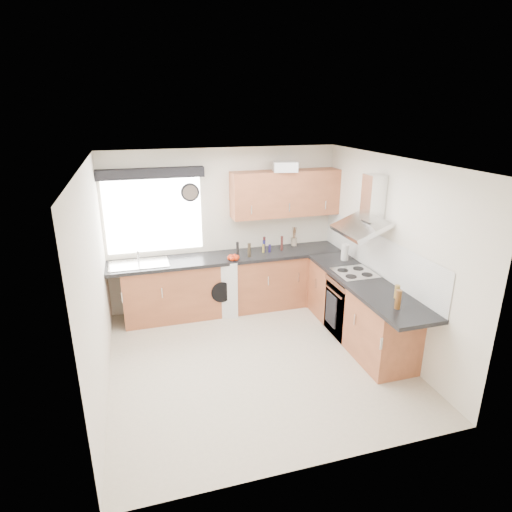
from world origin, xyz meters
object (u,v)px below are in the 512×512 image
object	(u,v)px
oven	(352,305)
washing_machine	(218,284)
upper_cabinets	(285,193)
extractor_hood	(367,212)

from	to	relation	value
oven	washing_machine	world-z (taller)	washing_machine
oven	washing_machine	xyz separation A→B (m)	(-1.68, 1.22, 0.02)
oven	washing_machine	bearing A→B (deg)	143.94
upper_cabinets	washing_machine	size ratio (longest dim) A/B	1.91
oven	upper_cabinets	distance (m)	1.99
extractor_hood	upper_cabinets	bearing A→B (deg)	116.13
extractor_hood	washing_machine	bearing A→B (deg)	145.50
extractor_hood	oven	bearing A→B (deg)	180.00
upper_cabinets	washing_machine	world-z (taller)	upper_cabinets
oven	extractor_hood	world-z (taller)	extractor_hood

